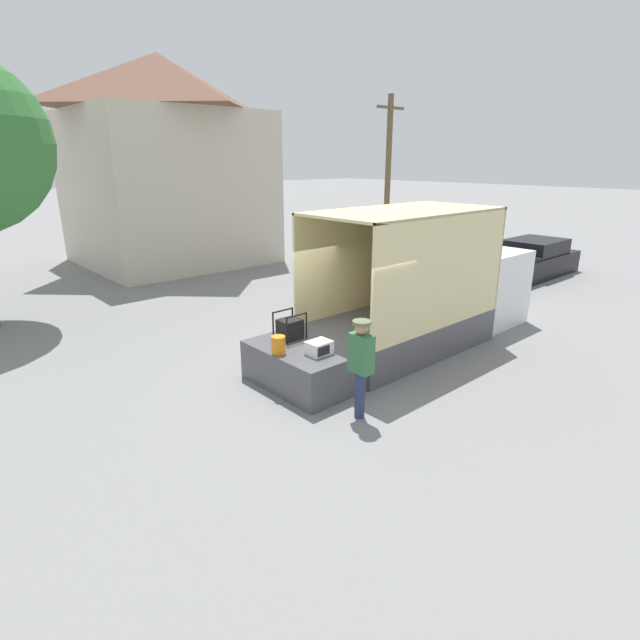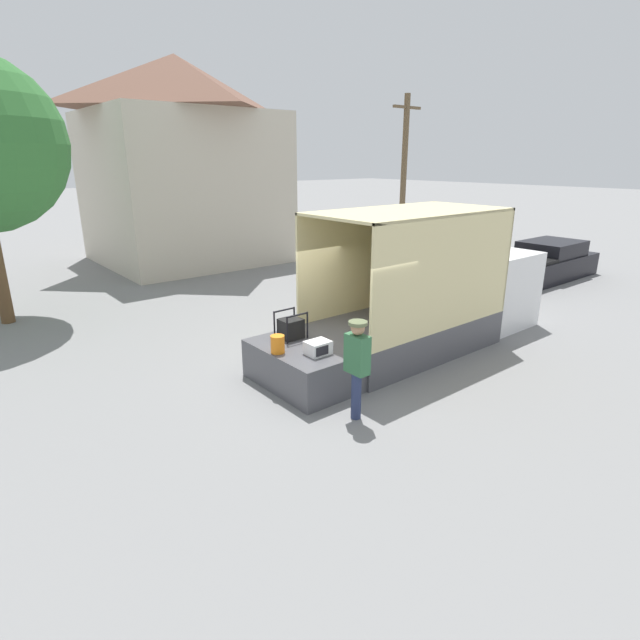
# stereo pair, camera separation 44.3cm
# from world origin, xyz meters

# --- Properties ---
(ground_plane) EXTENTS (160.00, 160.00, 0.00)m
(ground_plane) POSITION_xyz_m (0.00, 0.00, 0.00)
(ground_plane) COLOR gray
(box_truck) EXTENTS (6.67, 2.38, 3.33)m
(box_truck) POSITION_xyz_m (3.82, -0.00, 0.92)
(box_truck) COLOR white
(box_truck) RESTS_ON ground
(tailgate_deck) EXTENTS (1.49, 2.26, 0.82)m
(tailgate_deck) POSITION_xyz_m (-0.75, 0.00, 0.41)
(tailgate_deck) COLOR #4C4C51
(tailgate_deck) RESTS_ON ground
(microwave) EXTENTS (0.46, 0.38, 0.26)m
(microwave) POSITION_xyz_m (-0.76, -0.52, 0.95)
(microwave) COLOR white
(microwave) RESTS_ON tailgate_deck
(portable_generator) EXTENTS (0.55, 0.50, 0.58)m
(portable_generator) POSITION_xyz_m (-0.61, 0.55, 1.04)
(portable_generator) COLOR black
(portable_generator) RESTS_ON tailgate_deck
(orange_bucket) EXTENTS (0.27, 0.27, 0.35)m
(orange_bucket) POSITION_xyz_m (-1.32, 0.03, 0.99)
(orange_bucket) COLOR orange
(orange_bucket) RESTS_ON tailgate_deck
(worker_person) EXTENTS (0.33, 0.44, 1.82)m
(worker_person) POSITION_xyz_m (-0.87, -1.74, 1.13)
(worker_person) COLOR navy
(worker_person) RESTS_ON ground
(pickup_truck_black) EXTENTS (5.43, 1.92, 1.41)m
(pickup_truck_black) POSITION_xyz_m (12.05, 1.70, 0.59)
(pickup_truck_black) COLOR black
(pickup_truck_black) RESTS_ON ground
(house_backdrop) EXTENTS (7.53, 7.42, 8.52)m
(house_backdrop) POSITION_xyz_m (3.29, 13.90, 4.34)
(house_backdrop) COLOR beige
(house_backdrop) RESTS_ON ground
(utility_pole) EXTENTS (1.80, 0.28, 7.30)m
(utility_pole) POSITION_xyz_m (12.60, 9.43, 3.80)
(utility_pole) COLOR brown
(utility_pole) RESTS_ON ground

